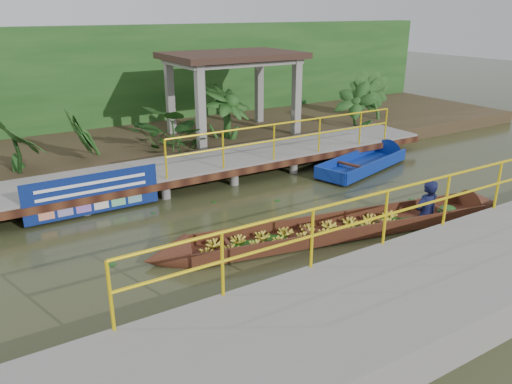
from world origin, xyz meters
TOP-DOWN VIEW (x-y plane):
  - ground at (0.00, 0.00)m, footprint 80.00×80.00m
  - land_strip at (0.00, 7.50)m, footprint 30.00×8.00m
  - far_dock at (0.02, 3.43)m, footprint 16.00×2.06m
  - near_dock at (1.00, -4.20)m, footprint 18.00×2.40m
  - pavilion at (3.00, 6.30)m, footprint 4.40×3.00m
  - foliage_backdrop at (0.00, 10.00)m, footprint 30.00×0.80m
  - vendor_boat at (1.84, -1.37)m, footprint 8.55×2.41m
  - moored_blue_boat at (5.80, 2.08)m, footprint 4.11×2.08m
  - blue_banner at (-2.85, 2.48)m, footprint 3.08×0.04m
  - tropical_plants at (2.25, 5.30)m, footprint 14.23×1.23m

SIDE VIEW (x-z plane):
  - ground at x=0.00m, z-range 0.00..0.00m
  - moored_blue_boat at x=5.80m, z-range -0.31..0.64m
  - land_strip at x=0.00m, z-range 0.00..0.45m
  - vendor_boat at x=1.84m, z-range -0.78..1.33m
  - near_dock at x=1.00m, z-range -0.56..1.16m
  - far_dock at x=0.02m, z-range -0.35..1.30m
  - blue_banner at x=-2.85m, z-range 0.07..1.04m
  - tropical_plants at x=2.25m, z-range 0.45..1.99m
  - foliage_backdrop at x=0.00m, z-range 0.00..4.00m
  - pavilion at x=3.00m, z-range 1.32..4.32m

